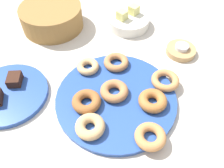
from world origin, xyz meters
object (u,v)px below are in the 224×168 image
object	(u,v)px
donut_3	(153,101)
brownie_far	(15,79)
donut_4	(165,80)
melon_chunk_left	(122,15)
cake_plate	(9,94)
donut_1	(90,127)
basket	(52,17)
donut_2	(88,67)
fruit_bowl	(128,21)
donut_0	(116,91)
candle_holder	(181,51)
melon_chunk_right	(134,10)
donut_5	(116,62)
donut_7	(150,137)
tealight	(182,47)
donut_6	(86,102)
donut_plate	(116,98)

from	to	relation	value
donut_3	brownie_far	distance (m)	0.44
donut_4	melon_chunk_left	bearing A→B (deg)	87.49
cake_plate	donut_1	bearing A→B (deg)	-50.96
brownie_far	basket	xyz separation A→B (m)	(0.20, 0.26, 0.01)
brownie_far	melon_chunk_left	distance (m)	0.48
donut_1	donut_2	xyz separation A→B (m)	(0.08, 0.22, -0.00)
brownie_far	fruit_bowl	size ratio (longest dim) A/B	0.30
donut_0	donut_3	world-z (taller)	donut_3
candle_holder	melon_chunk_right	xyz separation A→B (m)	(-0.07, 0.25, 0.05)
donut_3	donut_5	world-z (taller)	donut_3
candle_holder	basket	world-z (taller)	basket
donut_1	donut_5	distance (m)	0.26
donut_3	fruit_bowl	xyz separation A→B (m)	(0.13, 0.40, -0.01)
donut_5	melon_chunk_left	world-z (taller)	melon_chunk_left
brownie_far	candle_holder	xyz separation A→B (m)	(0.59, -0.10, -0.02)
donut_7	cake_plate	world-z (taller)	donut_7
tealight	basket	distance (m)	0.53
donut_0	candle_holder	distance (m)	0.32
donut_6	brownie_far	size ratio (longest dim) A/B	1.69
donut_0	donut_2	size ratio (longest dim) A/B	1.17
donut_3	cake_plate	size ratio (longest dim) A/B	0.35
brownie_far	tealight	world-z (taller)	brownie_far
donut_2	donut_0	bearing A→B (deg)	-73.69
donut_4	donut_7	bearing A→B (deg)	-134.32
donut_2	candle_holder	world-z (taller)	donut_2
donut_1	basket	xyz separation A→B (m)	(0.04, 0.53, 0.02)
brownie_far	donut_plate	bearing A→B (deg)	-35.36
donut_3	cake_plate	distance (m)	0.45
donut_0	donut_4	xyz separation A→B (m)	(0.16, -0.03, -0.00)
donut_1	donut_7	bearing A→B (deg)	-35.45
brownie_far	melon_chunk_left	size ratio (longest dim) A/B	1.45
donut_4	fruit_bowl	world-z (taller)	fruit_bowl
donut_5	cake_plate	size ratio (longest dim) A/B	0.35
fruit_bowl	cake_plate	bearing A→B (deg)	-162.25
donut_4	fruit_bowl	size ratio (longest dim) A/B	0.53
cake_plate	candle_holder	xyz separation A→B (m)	(0.62, -0.07, 0.00)
donut_plate	brownie_far	bearing A→B (deg)	144.64
donut_2	donut_5	xyz separation A→B (m)	(0.10, -0.02, 0.00)
donut_plate	tealight	world-z (taller)	tealight
donut_3	tealight	distance (m)	0.28
donut_2	tealight	world-z (taller)	donut_2
donut_5	brownie_far	size ratio (longest dim) A/B	1.66
donut_2	donut_6	world-z (taller)	donut_6
tealight	donut_7	bearing A→B (deg)	-138.25
donut_3	basket	size ratio (longest dim) A/B	0.35
brownie_far	melon_chunk_right	distance (m)	0.54
donut_4	candle_holder	xyz separation A→B (m)	(0.14, 0.11, -0.02)
donut_1	melon_chunk_left	bearing A→B (deg)	53.12
melon_chunk_right	brownie_far	bearing A→B (deg)	-164.08
donut_6	melon_chunk_left	xyz separation A→B (m)	(0.28, 0.31, 0.03)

